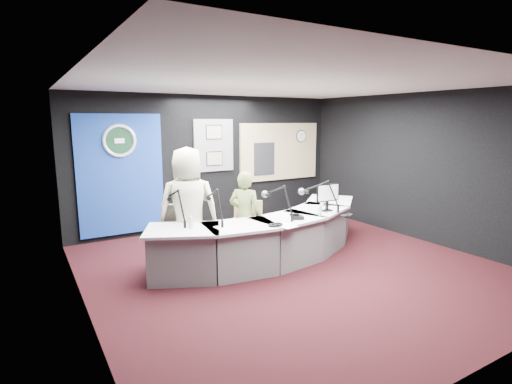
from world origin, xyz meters
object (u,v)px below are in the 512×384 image
armchair_left (189,237)px  armchair_right (245,229)px  person_woman (245,216)px  person_man (188,208)px  broadcast_desk (271,236)px

armchair_left → armchair_right: 0.93m
armchair_left → person_woman: 0.96m
armchair_right → person_woman: bearing=0.0°
armchair_left → person_man: (0.00, 0.00, 0.48)m
broadcast_desk → armchair_right: 0.46m
person_man → person_woman: 0.95m
broadcast_desk → armchair_right: (-0.41, 0.17, 0.14)m
person_woman → person_man: bearing=37.4°
broadcast_desk → person_woman: person_woman is taller
armchair_right → person_woman: size_ratio=0.70×
broadcast_desk → person_man: 1.47m
person_man → person_woman: person_man is taller
armchair_left → armchair_right: bearing=4.1°
armchair_left → person_woman: (0.91, -0.18, 0.27)m
armchair_right → broadcast_desk: bearing=20.2°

